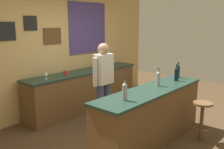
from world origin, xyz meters
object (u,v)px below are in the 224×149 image
bartender (104,80)px  bar_stool (202,115)px  wine_bottle_a (125,91)px  wine_bottle_d (178,71)px  wine_glass_b (101,62)px  wine_bottle_b (158,78)px  wine_glass_a (46,74)px  coffee_mug (66,73)px  wine_bottle_c (176,74)px

bartender → bar_stool: bearing=-67.9°
bar_stool → wine_bottle_a: 1.60m
wine_bottle_d → wine_glass_b: size_ratio=1.97×
wine_bottle_b → wine_glass_a: wine_bottle_b is taller
bar_stool → wine_glass_a: wine_glass_a is taller
wine_bottle_d → wine_glass_a: (-1.73, 1.92, -0.05)m
bartender → wine_bottle_d: bartender is taller
wine_bottle_a → coffee_mug: 2.12m
wine_bottle_d → wine_glass_b: wine_bottle_d is taller
wine_bottle_a → wine_glass_a: 2.03m
wine_bottle_a → wine_bottle_c: bearing=0.7°
wine_bottle_c → wine_bottle_a: bearing=-179.3°
wine_bottle_c → wine_glass_b: size_ratio=1.97×
wine_bottle_d → wine_glass_b: (-0.04, 2.06, -0.05)m
wine_bottle_a → coffee_mug: (0.58, 2.04, -0.11)m
wine_bottle_a → wine_bottle_d: (1.82, 0.11, 0.00)m
wine_bottle_a → wine_bottle_d: same height
bartender → bar_stool: (0.67, -1.65, -0.48)m
wine_bottle_a → wine_bottle_c: 1.57m
wine_bottle_b → wine_glass_a: (-0.93, 1.96, -0.05)m
wine_glass_a → wine_glass_b: size_ratio=1.00×
bar_stool → wine_bottle_c: size_ratio=2.22×
bartender → wine_bottle_a: (-0.69, -1.05, 0.12)m
wine_bottle_b → wine_bottle_d: 0.81m
bartender → wine_bottle_b: (0.33, -0.98, 0.12)m
bar_stool → wine_bottle_c: (0.22, 0.62, 0.60)m
coffee_mug → wine_bottle_b: bearing=-77.6°
bartender → wine_bottle_d: bearing=-39.5°
wine_bottle_a → wine_bottle_d: size_ratio=1.00×
wine_glass_b → wine_bottle_d: bearing=-88.8°
wine_bottle_b → wine_glass_b: bearing=69.9°
wine_bottle_c → coffee_mug: bearing=116.2°
wine_bottle_d → coffee_mug: wine_bottle_d is taller
bartender → coffee_mug: bartender is taller
bartender → wine_glass_a: bearing=121.3°
wine_bottle_d → wine_glass_a: bearing=132.1°
wine_bottle_a → wine_glass_b: 2.81m
bartender → bar_stool: size_ratio=2.38×
wine_glass_a → coffee_mug: wine_glass_a is taller
bar_stool → wine_bottle_d: (0.47, 0.71, 0.60)m
wine_bottle_b → wine_glass_a: 2.17m
wine_bottle_c → coffee_mug: 2.25m
wine_glass_a → coffee_mug: (0.49, 0.00, -0.06)m
wine_glass_b → wine_glass_a: bearing=-175.3°
wine_glass_b → coffee_mug: bearing=-173.6°
coffee_mug → wine_glass_a: bearing=-179.4°
bar_stool → wine_glass_b: wine_glass_b is taller
coffee_mug → wine_bottle_c: bearing=-63.8°
wine_bottle_a → wine_glass_b: bearing=50.6°
wine_bottle_a → coffee_mug: size_ratio=2.45×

